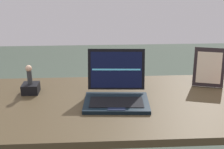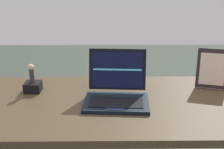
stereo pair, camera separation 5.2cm
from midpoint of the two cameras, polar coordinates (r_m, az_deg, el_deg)
desk at (r=1.33m, az=2.84°, el=-8.84°), size 1.43×0.65×0.72m
laptop_front at (r=1.26m, az=-0.30°, el=-3.62°), size 0.30×0.26×0.22m
photo_frame at (r=1.50m, az=18.06°, el=1.34°), size 0.16×0.10×0.20m
figurine_stand at (r=1.42m, az=-17.14°, el=-2.69°), size 0.08×0.08×0.05m
figurine at (r=1.40m, az=-17.45°, el=0.22°), size 0.03×0.03×0.09m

